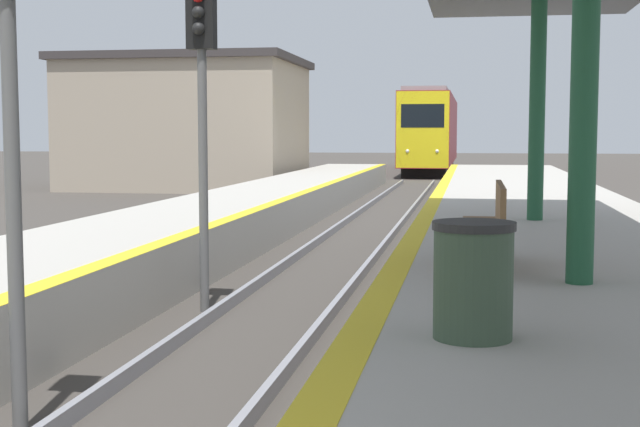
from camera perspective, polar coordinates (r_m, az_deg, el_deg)
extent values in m
cube|color=black|center=(54.21, 7.14, 3.00)|extent=(2.25, 18.01, 0.55)
cube|color=maroon|center=(54.17, 7.16, 5.32)|extent=(2.65, 20.01, 3.84)
cube|color=yellow|center=(44.25, 6.58, 5.36)|extent=(2.59, 0.16, 3.77)
cube|color=black|center=(44.20, 6.58, 6.23)|extent=(2.12, 0.06, 1.15)
cube|color=gray|center=(54.21, 7.19, 7.48)|extent=(2.25, 19.01, 0.24)
sphere|color=white|center=(44.25, 5.62, 4.00)|extent=(0.18, 0.18, 0.18)
sphere|color=white|center=(44.17, 7.50, 3.98)|extent=(0.18, 0.18, 0.18)
cylinder|color=#595959|center=(7.14, -19.00, -0.26)|extent=(0.12, 0.12, 3.41)
cylinder|color=#595959|center=(11.64, -7.48, 2.00)|extent=(0.12, 0.12, 3.41)
cube|color=black|center=(11.72, -7.61, 12.57)|extent=(0.36, 0.20, 0.90)
sphere|color=black|center=(11.60, -7.80, 12.64)|extent=(0.16, 0.16, 0.16)
sphere|color=black|center=(11.57, -7.79, 11.65)|extent=(0.16, 0.16, 0.16)
cylinder|color=#1E5133|center=(9.04, 16.56, 7.69)|extent=(0.27, 0.27, 3.81)
cylinder|color=#1E5133|center=(15.45, 13.73, 6.65)|extent=(0.27, 0.27, 3.81)
cylinder|color=#384C38|center=(6.50, 9.77, -4.49)|extent=(0.57, 0.57, 0.79)
cylinder|color=#262626|center=(6.45, 9.83, -0.78)|extent=(0.60, 0.60, 0.06)
cube|color=brown|center=(9.92, 10.35, -0.89)|extent=(0.44, 1.83, 0.08)
cube|color=brown|center=(9.90, 11.48, 0.59)|extent=(0.06, 1.83, 0.44)
cube|color=#262628|center=(9.22, 10.37, -2.86)|extent=(0.35, 0.08, 0.40)
cube|color=#262628|center=(10.67, 10.29, -1.76)|extent=(0.35, 0.08, 0.40)
cube|color=tan|center=(38.13, -8.39, 5.52)|extent=(8.95, 7.50, 5.15)
cube|color=#383333|center=(38.24, -8.44, 9.60)|extent=(9.39, 7.88, 0.30)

